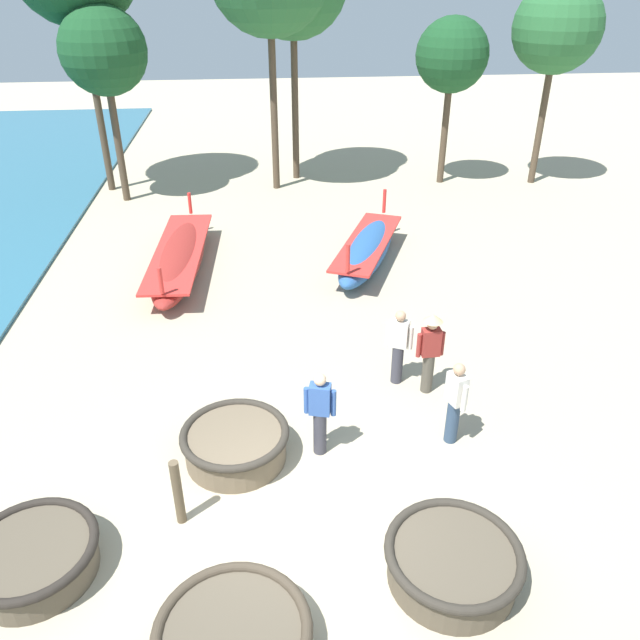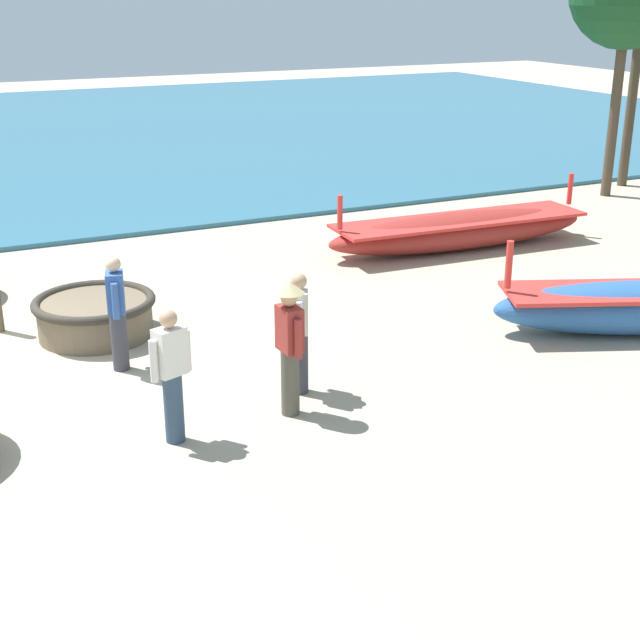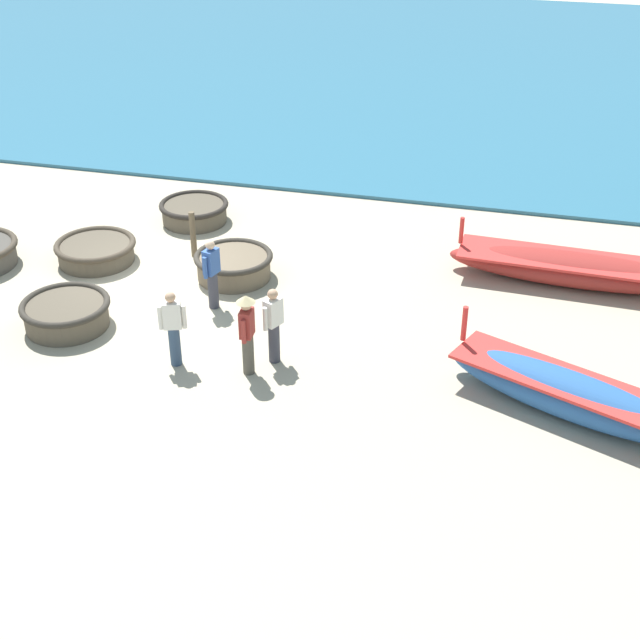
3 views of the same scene
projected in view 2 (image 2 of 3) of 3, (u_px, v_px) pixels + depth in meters
sea at (45, 136)px, 30.27m from camera, size 28.00×52.00×0.10m
coracle_center at (95, 315)px, 12.99m from camera, size 1.78×1.78×0.59m
long_boat_ochre_hull at (460, 230)px, 17.34m from camera, size 1.44×5.62×1.27m
fisherman_crouching at (299, 330)px, 10.98m from camera, size 0.49×0.35×1.57m
fisherman_by_coracle at (172, 373)px, 9.77m from camera, size 0.32×0.51×1.57m
fisherman_hauling at (290, 339)px, 10.37m from camera, size 0.53×0.36×1.67m
fisherman_with_hat at (117, 310)px, 11.65m from camera, size 0.52×0.30×1.57m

